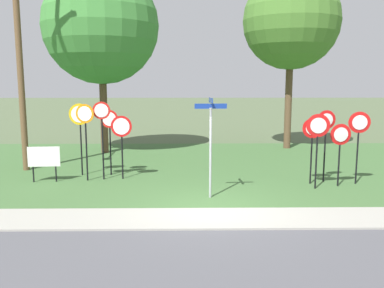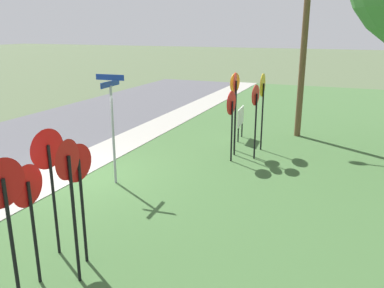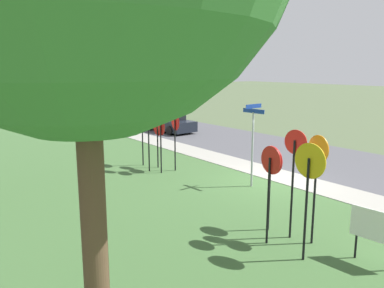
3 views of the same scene
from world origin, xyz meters
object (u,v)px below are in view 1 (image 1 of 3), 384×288
Objects in this scene: stop_sign_near_left at (110,128)px; yield_sign_near_right at (318,133)px; stop_sign_near_right at (85,126)px; stop_sign_far_right at (102,125)px; yield_sign_far_right at (359,130)px; stop_sign_far_left at (122,133)px; yield_sign_near_left at (326,129)px; oak_tree_left at (101,26)px; street_name_post at (211,139)px; yield_sign_far_left at (340,141)px; utility_pole at (17,40)px; stop_sign_far_center at (80,123)px; yield_sign_center at (312,135)px; notice_board at (44,159)px; oak_tree_right at (291,21)px.

yield_sign_near_right reaches higher than stop_sign_near_left.
stop_sign_far_right is (0.54, 0.17, 0.03)m from stop_sign_near_right.
yield_sign_far_right reaches higher than yield_sign_near_right.
stop_sign_far_left is 0.82× the size of stop_sign_far_right.
yield_sign_near_left is 11.60m from oak_tree_left.
yield_sign_far_left is at bearing 12.02° from street_name_post.
utility_pole is (-7.11, 3.84, 3.26)m from street_name_post.
yield_sign_far_left is at bearing 28.14° from yield_sign_near_right.
stop_sign_near_left is 0.91× the size of stop_sign_far_center.
stop_sign_near_right reaches higher than yield_sign_near_right.
stop_sign_near_right reaches higher than stop_sign_far_center.
stop_sign_far_left is (0.54, -0.64, -0.10)m from stop_sign_near_left.
stop_sign_far_left reaches higher than yield_sign_center.
stop_sign_far_center is 1.08× the size of yield_sign_far_right.
yield_sign_near_right is (7.22, -1.40, -0.14)m from stop_sign_far_right.
stop_sign_far_center is 1.18m from stop_sign_far_right.
utility_pole is 4.81m from notice_board.
stop_sign_far_right is at bearing 170.09° from yield_sign_far_left.
stop_sign_far_center is at bearing -18.03° from utility_pole.
notice_board is at bearing -174.13° from yield_sign_far_right.
stop_sign_far_center is 12.06m from oak_tree_right.
stop_sign_near_right is 0.95m from stop_sign_far_center.
utility_pole is (-10.67, 2.23, 3.37)m from yield_sign_center.
stop_sign_near_left is at bearing 133.54° from stop_sign_far_left.
yield_sign_far_right is (8.69, -1.49, 0.09)m from stop_sign_near_left.
notice_board is at bearing -147.54° from stop_sign_near_left.
oak_tree_left is at bearing 90.84° from stop_sign_far_center.
oak_tree_right is (0.52, 7.40, 4.66)m from yield_sign_near_left.
stop_sign_far_right is 2.24× the size of notice_board.
yield_sign_near_left is 1.02× the size of yield_sign_near_right.
oak_tree_left is at bearing 149.24° from yield_sign_center.
oak_tree_right reaches higher than notice_board.
stop_sign_far_center reaches higher than yield_sign_far_right.
stop_sign_far_center is 2.16× the size of notice_board.
utility_pole is (-2.46, 0.80, 3.07)m from stop_sign_far_center.
yield_sign_near_left is at bearing 31.86° from yield_sign_center.
oak_tree_right is at bearing 90.66° from yield_sign_near_right.
stop_sign_far_left is 7.15m from yield_sign_near_left.
stop_sign_near_left reaches higher than notice_board.
yield_sign_near_right is 1.09× the size of yield_sign_center.
stop_sign_far_center reaches higher than yield_sign_far_left.
stop_sign_near_right reaches higher than stop_sign_far_left.
yield_sign_near_left reaches higher than stop_sign_far_left.
utility_pole is 7.52× the size of notice_board.
street_name_post is (3.70, -2.34, -0.19)m from stop_sign_far_right.
street_name_post is 11.38m from oak_tree_right.
oak_tree_right is at bearing 45.34° from stop_sign_far_left.
utility_pole reaches higher than yield_sign_far_left.
oak_tree_right is (9.27, 6.23, 4.55)m from stop_sign_far_center.
yield_sign_near_right is 0.26× the size of utility_pole.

